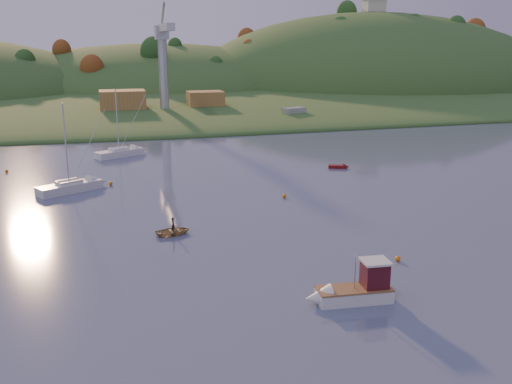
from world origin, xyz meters
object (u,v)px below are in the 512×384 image
object	(u,v)px
red_tender	(341,167)
canoe	(173,231)
fishing_boat	(349,290)
sailboat_near	(69,186)
sailboat_far	(119,152)

from	to	relation	value
red_tender	canoe	bearing A→B (deg)	-117.85
fishing_boat	sailboat_near	world-z (taller)	sailboat_near
fishing_boat	canoe	world-z (taller)	fishing_boat
sailboat_near	fishing_boat	bearing A→B (deg)	-90.85
canoe	red_tender	size ratio (longest dim) A/B	1.05
fishing_boat	canoe	distance (m)	21.81
sailboat_near	sailboat_far	xyz separation A→B (m)	(7.23, 22.30, -0.01)
sailboat_near	canoe	distance (m)	23.23
fishing_boat	red_tender	world-z (taller)	fishing_boat
canoe	red_tender	xyz separation A→B (m)	(29.11, 24.32, -0.14)
fishing_boat	canoe	size ratio (longest dim) A/B	1.92
sailboat_far	red_tender	world-z (taller)	sailboat_far
canoe	fishing_boat	bearing A→B (deg)	-160.04
sailboat_near	canoe	xyz separation A→B (m)	(10.87, -20.52, -0.38)
sailboat_near	sailboat_far	bearing A→B (deg)	42.47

